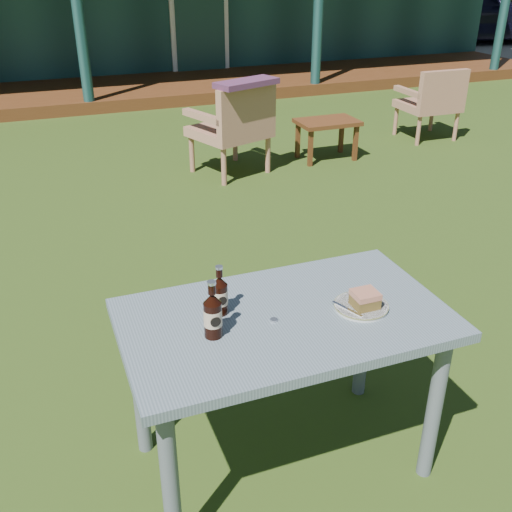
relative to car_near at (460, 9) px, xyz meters
name	(u,v)px	position (x,y,z in m)	size (l,w,h in m)	color
ground	(184,283)	(-8.62, -8.54, -0.72)	(80.00, 80.00, 0.00)	#334916
car_near	(460,9)	(0.00, 0.00, 0.00)	(1.70, 4.23, 1.44)	black
cafe_table	(284,338)	(-8.62, -10.14, -0.10)	(1.20, 0.70, 0.72)	slate
plate	(361,306)	(-8.33, -10.19, 0.01)	(0.20, 0.20, 0.01)	silver
cake_slice	(365,299)	(-8.33, -10.20, 0.05)	(0.09, 0.09, 0.06)	brown
fork	(347,309)	(-8.40, -10.20, 0.02)	(0.01, 0.14, 0.00)	silver
cola_bottle_near	(220,295)	(-8.84, -10.04, 0.08)	(0.06, 0.06, 0.20)	black
cola_bottle_far	(213,315)	(-8.90, -10.17, 0.09)	(0.06, 0.07, 0.22)	black
bottle_cap	(274,320)	(-8.67, -10.16, 0.00)	(0.03, 0.03, 0.01)	silver
armchair_left	(235,124)	(-7.62, -6.67, -0.24)	(0.80, 0.77, 0.85)	#AA7155
armchair_right	(433,100)	(-5.21, -6.33, -0.28)	(0.58, 0.54, 0.78)	#AA7155
floral_throw	(247,83)	(-7.56, -6.83, 0.16)	(0.58, 0.23, 0.05)	#572C4B
side_table	(327,126)	(-6.61, -6.55, -0.38)	(0.60, 0.40, 0.40)	#552D14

